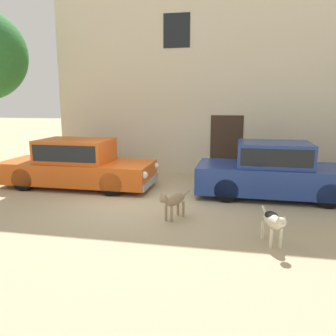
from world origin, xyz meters
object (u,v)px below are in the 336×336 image
parked_sedan_second (274,170)px  parked_sedan_nearest (77,164)px  stray_dog_tan (173,201)px  stray_dog_spotted (273,221)px

parked_sedan_second → parked_sedan_nearest: bearing=-179.2°
parked_sedan_second → stray_dog_tan: (-2.34, -2.29, -0.31)m
parked_sedan_nearest → parked_sedan_second: size_ratio=1.10×
parked_sedan_second → stray_dog_tan: 3.29m
stray_dog_spotted → stray_dog_tan: stray_dog_spotted is taller
stray_dog_spotted → parked_sedan_nearest: bearing=-137.3°
parked_sedan_nearest → stray_dog_tan: bearing=-33.7°
stray_dog_tan → parked_sedan_nearest: bearing=-97.1°
stray_dog_tan → parked_sedan_second: bearing=161.4°
parked_sedan_second → stray_dog_tan: size_ratio=4.32×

